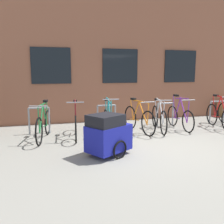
% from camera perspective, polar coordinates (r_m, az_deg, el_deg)
% --- Properties ---
extents(ground_plane, '(42.00, 42.00, 0.00)m').
position_cam_1_polar(ground_plane, '(6.26, 10.41, -7.45)').
color(ground_plane, gray).
extents(storefront_building, '(28.00, 6.52, 6.87)m').
position_cam_1_polar(storefront_building, '(12.23, -2.72, 17.05)').
color(storefront_building, brown).
rests_on(storefront_building, ground).
extents(bike_rack, '(6.61, 0.05, 0.79)m').
position_cam_1_polar(bike_rack, '(7.92, 5.75, -0.22)').
color(bike_rack, gray).
rests_on(bike_rack, ground).
extents(bicycle_teal, '(0.44, 1.69, 1.09)m').
position_cam_1_polar(bicycle_teal, '(7.12, -0.88, -2.09)').
color(bicycle_teal, black).
rests_on(bicycle_teal, ground).
extents(bicycle_red, '(0.45, 1.71, 1.07)m').
position_cam_1_polar(bicycle_red, '(8.62, 23.59, -0.74)').
color(bicycle_red, black).
rests_on(bicycle_red, ground).
extents(bicycle_orange, '(0.46, 1.76, 1.01)m').
position_cam_1_polar(bicycle_orange, '(7.42, 6.18, -1.57)').
color(bicycle_orange, black).
rests_on(bicycle_orange, ground).
extents(bicycle_purple, '(0.44, 1.66, 1.08)m').
position_cam_1_polar(bicycle_purple, '(8.08, 15.39, -1.06)').
color(bicycle_purple, black).
rests_on(bicycle_purple, ground).
extents(bicycle_silver, '(0.52, 1.77, 1.02)m').
position_cam_1_polar(bicycle_silver, '(7.71, 10.79, -1.32)').
color(bicycle_silver, black).
rests_on(bicycle_silver, ground).
extents(bicycle_maroon, '(0.44, 1.73, 1.06)m').
position_cam_1_polar(bicycle_maroon, '(6.84, -8.38, -2.56)').
color(bicycle_maroon, black).
rests_on(bicycle_maroon, ground).
extents(bicycle_green, '(0.51, 1.78, 1.04)m').
position_cam_1_polar(bicycle_green, '(6.81, -15.50, -2.85)').
color(bicycle_green, black).
rests_on(bicycle_green, ground).
extents(bike_trailer, '(1.40, 1.03, 0.92)m').
position_cam_1_polar(bike_trailer, '(5.30, -0.94, -5.14)').
color(bike_trailer, navy).
rests_on(bike_trailer, ground).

